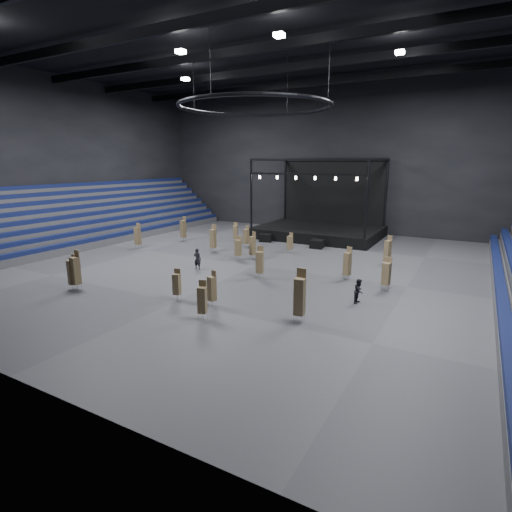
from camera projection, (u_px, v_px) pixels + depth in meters
The scene contains 32 objects.
floor at pixel (255, 266), 34.48m from camera, with size 50.00×50.00×0.00m, color #414143.
ceiling at pixel (255, 37), 30.36m from camera, with size 50.00×42.00×0.20m, color black.
wall_back at pixel (336, 160), 50.29m from camera, with size 50.00×0.20×18.00m, color black.
wall_left at pixel (59, 160), 44.24m from camera, with size 0.20×42.00×18.00m, color black.
bleachers_left at pixel (78, 226), 44.93m from camera, with size 7.20×40.00×6.40m.
stage at pixel (321, 224), 47.97m from camera, with size 14.00×10.00×9.20m.
truss_ring at pixel (255, 107), 31.50m from camera, with size 12.30×12.30×5.15m.
roof_girders at pixel (255, 49), 30.54m from camera, with size 49.00×30.35×0.70m.
floodlights at pixel (227, 44), 27.28m from camera, with size 28.60×16.60×0.25m.
flight_case_left at pixel (265, 238), 44.63m from camera, with size 1.34×0.67×0.89m, color black.
flight_case_mid at pixel (318, 243), 41.83m from camera, with size 1.30×0.65×0.86m, color black.
flight_case_right at pixel (316, 245), 41.16m from camera, with size 1.30×0.65×0.87m, color black.
chair_stack_0 at pixel (235, 232), 44.33m from camera, with size 0.62×0.62×2.22m.
chair_stack_1 at pixel (246, 236), 41.51m from camera, with size 0.56×0.56×2.32m.
chair_stack_2 at pixel (138, 236), 41.01m from camera, with size 0.55×0.55×2.64m.
chair_stack_3 at pixel (260, 262), 30.43m from camera, with size 0.63×0.63×2.50m.
chair_stack_4 at pixel (300, 296), 21.93m from camera, with size 0.60×0.60×3.07m.
chair_stack_5 at pixel (177, 284), 25.73m from camera, with size 0.53×0.53×2.05m.
chair_stack_6 at pixel (76, 270), 27.60m from camera, with size 0.57×0.57×2.82m.
chair_stack_7 at pixel (347, 263), 30.04m from camera, with size 0.57×0.57×2.54m.
chair_stack_8 at pixel (238, 247), 36.22m from camera, with size 0.55×0.55×2.21m.
chair_stack_9 at pixel (386, 273), 27.53m from camera, with size 0.58×0.58×2.37m.
chair_stack_10 at pixel (202, 299), 22.46m from camera, with size 0.59×0.59×2.27m.
chair_stack_11 at pixel (72, 272), 27.73m from camera, with size 0.57×0.57×2.53m.
chair_stack_12 at pixel (212, 288), 24.57m from camera, with size 0.53×0.53×2.25m.
chair_stack_13 at pixel (253, 245), 36.63m from camera, with size 0.57×0.57×2.53m.
chair_stack_14 at pixel (388, 250), 34.26m from camera, with size 0.62×0.62×2.62m.
chair_stack_15 at pixel (183, 229), 44.93m from camera, with size 0.61×0.61×2.80m.
chair_stack_16 at pixel (290, 242), 39.08m from camera, with size 0.53×0.53×2.02m.
chair_stack_17 at pixel (213, 238), 39.51m from camera, with size 0.52×0.52×2.73m.
man_center at pixel (197, 259), 33.12m from camera, with size 0.65×0.42×1.77m, color black.
crew_member at pixel (359, 291), 25.17m from camera, with size 0.76×0.59×1.57m, color black.
Camera 1 is at (16.28, -29.14, 8.70)m, focal length 28.00 mm.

